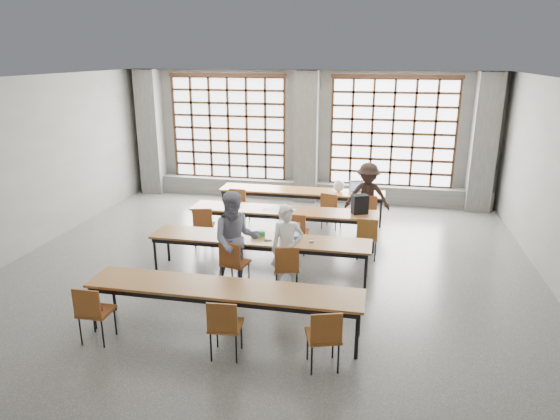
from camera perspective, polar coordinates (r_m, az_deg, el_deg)
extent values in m
plane|color=#494946|center=(9.14, -2.04, -7.89)|extent=(11.00, 11.00, 0.00)
plane|color=silver|center=(8.27, -2.31, 14.60)|extent=(11.00, 11.00, 0.00)
plane|color=slate|center=(13.83, 3.25, 8.45)|extent=(10.00, 0.00, 10.00)
plane|color=slate|center=(3.86, -22.79, -18.17)|extent=(10.00, 0.00, 10.00)
plane|color=slate|center=(10.84, -28.87, 3.78)|extent=(0.00, 11.00, 11.00)
cube|color=#4F4F4D|center=(14.89, -14.51, 8.57)|extent=(0.60, 0.55, 3.50)
cube|color=#4F4F4D|center=(13.56, 3.07, 8.27)|extent=(0.60, 0.55, 3.50)
cube|color=#4F4F4D|center=(13.65, 22.24, 7.07)|extent=(0.60, 0.55, 3.50)
cube|color=white|center=(14.29, -5.83, 9.29)|extent=(3.20, 0.02, 2.80)
cube|color=black|center=(14.21, -5.93, 9.24)|extent=(3.20, 0.05, 2.80)
cube|color=black|center=(14.49, -5.75, 3.56)|extent=(3.32, 0.07, 0.10)
cube|color=black|center=(14.08, -6.12, 15.09)|extent=(3.32, 0.07, 0.10)
cube|color=white|center=(13.65, 12.73, 8.57)|extent=(3.20, 0.02, 2.80)
cube|color=black|center=(13.57, 12.74, 8.52)|extent=(3.20, 0.05, 2.80)
cube|color=black|center=(13.86, 12.34, 2.60)|extent=(3.32, 0.07, 0.10)
cube|color=black|center=(13.44, 13.16, 14.64)|extent=(3.32, 0.07, 0.10)
cube|color=#4F4F4D|center=(13.95, 3.02, 2.23)|extent=(9.80, 0.35, 0.50)
cube|color=brown|center=(12.17, 2.48, 2.20)|extent=(4.00, 0.70, 0.04)
cube|color=black|center=(12.18, 2.47, 1.92)|extent=(3.90, 0.64, 0.08)
cylinder|color=black|center=(12.43, -6.53, 0.68)|extent=(0.05, 0.05, 0.69)
cylinder|color=black|center=(12.96, -5.75, 1.41)|extent=(0.05, 0.05, 0.69)
cylinder|color=black|center=(11.86, 11.43, -0.40)|extent=(0.05, 0.05, 0.69)
cylinder|color=black|center=(12.41, 11.46, 0.41)|extent=(0.05, 0.05, 0.69)
cube|color=brown|center=(10.63, 0.41, -0.05)|extent=(4.00, 0.70, 0.04)
cube|color=black|center=(10.65, 0.41, -0.36)|extent=(3.90, 0.64, 0.08)
cylinder|color=black|center=(11.00, -9.75, -1.71)|extent=(0.05, 0.05, 0.69)
cylinder|color=black|center=(11.51, -8.73, -0.79)|extent=(0.05, 0.05, 0.69)
cylinder|color=black|center=(10.30, 10.65, -3.11)|extent=(0.05, 0.05, 0.69)
cylinder|color=black|center=(10.84, 10.72, -2.05)|extent=(0.05, 0.05, 0.69)
cube|color=brown|center=(9.02, -2.34, -3.33)|extent=(4.00, 0.70, 0.04)
cube|color=black|center=(9.05, -2.33, -3.68)|extent=(3.90, 0.64, 0.08)
cylinder|color=black|center=(9.53, -14.07, -5.07)|extent=(0.05, 0.05, 0.69)
cylinder|color=black|center=(10.01, -12.67, -3.84)|extent=(0.05, 0.05, 0.69)
cylinder|color=black|center=(8.67, 9.75, -7.11)|extent=(0.05, 0.05, 0.69)
cylinder|color=black|center=(9.20, 9.89, -5.63)|extent=(0.05, 0.05, 0.69)
cube|color=brown|center=(7.24, -6.48, -8.88)|extent=(4.00, 0.70, 0.04)
cube|color=black|center=(7.27, -6.46, -9.30)|extent=(3.90, 0.64, 0.08)
cylinder|color=black|center=(7.95, -20.58, -10.42)|extent=(0.05, 0.05, 0.69)
cylinder|color=black|center=(8.38, -18.51, -8.69)|extent=(0.05, 0.05, 0.69)
cylinder|color=black|center=(6.87, 8.77, -14.04)|extent=(0.05, 0.05, 0.69)
cylinder|color=black|center=(7.37, 9.02, -11.71)|extent=(0.05, 0.05, 0.69)
cube|color=brown|center=(12.02, -4.56, 0.67)|extent=(0.43, 0.43, 0.04)
cube|color=brown|center=(11.77, -4.88, 1.47)|extent=(0.40, 0.04, 0.40)
cylinder|color=black|center=(12.08, -4.54, -0.35)|extent=(0.02, 0.02, 0.45)
cube|color=brown|center=(11.62, 5.93, 0.04)|extent=(0.52, 0.52, 0.04)
cube|color=brown|center=(11.37, 5.60, 0.88)|extent=(0.39, 0.13, 0.40)
cylinder|color=black|center=(11.69, 5.89, -1.01)|extent=(0.02, 0.02, 0.45)
cube|color=brown|center=(11.58, 9.87, -0.19)|extent=(0.47, 0.47, 0.04)
cube|color=brown|center=(11.32, 10.02, 0.61)|extent=(0.40, 0.08, 0.40)
cylinder|color=black|center=(11.65, 9.81, -1.25)|extent=(0.02, 0.02, 0.45)
cube|color=brown|center=(10.63, -8.67, -1.75)|extent=(0.50, 0.50, 0.04)
cube|color=brown|center=(10.37, -8.87, -0.91)|extent=(0.40, 0.12, 0.40)
cylinder|color=black|center=(10.70, -8.62, -2.88)|extent=(0.02, 0.02, 0.45)
cube|color=brown|center=(10.14, 2.03, -2.51)|extent=(0.44, 0.44, 0.04)
cube|color=brown|center=(9.88, 1.80, -1.64)|extent=(0.40, 0.05, 0.40)
cylinder|color=black|center=(10.22, 2.01, -3.70)|extent=(0.02, 0.02, 0.45)
cube|color=brown|center=(10.02, 9.96, -3.02)|extent=(0.44, 0.44, 0.04)
cube|color=brown|center=(9.75, 9.94, -2.15)|extent=(0.40, 0.04, 0.40)
cylinder|color=black|center=(10.10, 9.89, -4.22)|extent=(0.02, 0.02, 0.45)
cube|color=maroon|center=(8.71, -5.11, -6.04)|extent=(0.50, 0.50, 0.04)
cube|color=maroon|center=(8.45, -5.79, -5.10)|extent=(0.40, 0.11, 0.40)
cylinder|color=black|center=(8.80, -5.07, -7.38)|extent=(0.02, 0.02, 0.45)
cube|color=brown|center=(8.51, 0.75, -6.54)|extent=(0.50, 0.50, 0.04)
cube|color=brown|center=(8.23, 0.80, -5.65)|extent=(0.40, 0.12, 0.40)
cylinder|color=black|center=(8.60, 0.75, -7.91)|extent=(0.02, 0.02, 0.45)
cube|color=brown|center=(7.60, -20.25, -10.82)|extent=(0.42, 0.42, 0.04)
cube|color=brown|center=(7.35, -21.25, -9.92)|extent=(0.40, 0.03, 0.40)
cylinder|color=black|center=(7.70, -20.08, -12.30)|extent=(0.02, 0.02, 0.45)
cube|color=brown|center=(6.85, -6.20, -12.99)|extent=(0.45, 0.45, 0.04)
cube|color=brown|center=(6.57, -6.67, -12.13)|extent=(0.40, 0.06, 0.40)
cylinder|color=black|center=(6.97, -6.14, -14.58)|extent=(0.02, 0.02, 0.45)
cube|color=brown|center=(6.62, 4.94, -14.16)|extent=(0.53, 0.53, 0.04)
cube|color=brown|center=(6.33, 5.34, -13.32)|extent=(0.39, 0.15, 0.40)
cylinder|color=black|center=(6.74, 4.89, -15.79)|extent=(0.02, 0.02, 0.45)
imported|color=white|center=(8.43, 0.82, -4.46)|extent=(0.65, 0.53, 1.53)
imported|color=#171C45|center=(8.60, -5.09, -3.43)|extent=(0.99, 0.88, 1.71)
imported|color=black|center=(11.53, 9.96, 1.48)|extent=(1.03, 0.61, 1.57)
cube|color=#B6B6BB|center=(8.95, 1.16, -3.29)|extent=(0.40, 0.33, 0.02)
cube|color=black|center=(8.94, 1.17, -3.24)|extent=(0.33, 0.23, 0.00)
cube|color=#B6B6BB|center=(9.04, 1.16, -2.26)|extent=(0.37, 0.14, 0.26)
cube|color=#90BFF8|center=(9.04, 1.16, -2.44)|extent=(0.31, 0.11, 0.21)
cube|color=silver|center=(12.08, 8.86, 2.03)|extent=(0.42, 0.36, 0.02)
cube|color=black|center=(12.07, 8.87, 2.08)|extent=(0.34, 0.26, 0.00)
cube|color=silver|center=(12.18, 8.72, 2.75)|extent=(0.36, 0.17, 0.26)
cube|color=#89A8ED|center=(12.17, 8.73, 2.63)|extent=(0.31, 0.14, 0.21)
ellipsoid|color=silver|center=(8.83, 3.64, -3.57)|extent=(0.11, 0.08, 0.04)
cube|color=#297E38|center=(9.09, -2.53, -2.74)|extent=(0.27, 0.18, 0.09)
cube|color=black|center=(8.88, -1.36, -3.47)|extent=(0.14, 0.09, 0.01)
cube|color=white|center=(10.64, -1.23, 0.07)|extent=(0.32, 0.24, 0.00)
cube|color=white|center=(10.61, 0.94, 0.02)|extent=(0.31, 0.23, 0.00)
cube|color=black|center=(10.44, 9.11, 0.65)|extent=(0.37, 0.31, 0.40)
ellipsoid|color=silver|center=(12.07, 6.75, 2.77)|extent=(0.31, 0.28, 0.29)
cube|color=#B3162A|center=(7.57, -20.29, -10.49)|extent=(0.22, 0.15, 0.06)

